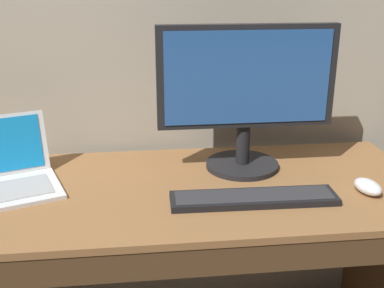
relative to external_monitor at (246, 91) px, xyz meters
name	(u,v)px	position (x,y,z in m)	size (l,w,h in m)	color
desk	(154,258)	(-0.31, -0.13, -0.52)	(1.74, 0.66, 0.73)	olive
external_monitor	(246,91)	(0.00, 0.00, 0.00)	(0.57, 0.25, 0.48)	black
wired_keyboard	(254,198)	(-0.02, -0.24, -0.26)	(0.49, 0.12, 0.02)	black
computer_mouse	(368,187)	(0.33, -0.23, -0.25)	(0.06, 0.10, 0.04)	white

